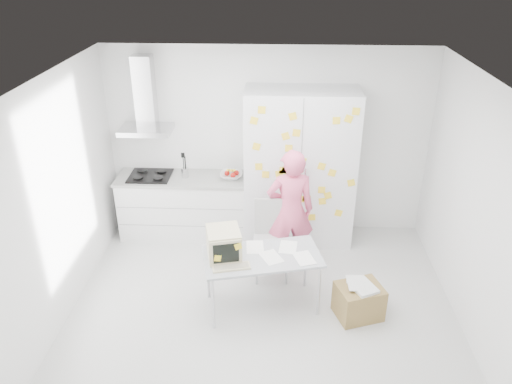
{
  "coord_description": "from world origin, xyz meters",
  "views": [
    {
      "loc": [
        0.14,
        -4.61,
        3.89
      ],
      "look_at": [
        -0.11,
        0.69,
        1.22
      ],
      "focal_mm": 35.0,
      "sensor_mm": 36.0,
      "label": 1
    }
  ],
  "objects_px": {
    "cardboard_box": "(359,301)",
    "person": "(290,211)",
    "chair": "(272,234)",
    "desk": "(238,250)"
  },
  "relations": [
    {
      "from": "chair",
      "to": "desk",
      "type": "bearing_deg",
      "value": -118.93
    },
    {
      "from": "person",
      "to": "cardboard_box",
      "type": "distance_m",
      "value": 1.39
    },
    {
      "from": "cardboard_box",
      "to": "desk",
      "type": "bearing_deg",
      "value": 176.27
    },
    {
      "from": "person",
      "to": "chair",
      "type": "bearing_deg",
      "value": 26.67
    },
    {
      "from": "desk",
      "to": "chair",
      "type": "height_order",
      "value": "desk"
    },
    {
      "from": "person",
      "to": "cardboard_box",
      "type": "relative_size",
      "value": 2.77
    },
    {
      "from": "person",
      "to": "chair",
      "type": "distance_m",
      "value": 0.38
    },
    {
      "from": "cardboard_box",
      "to": "person",
      "type": "bearing_deg",
      "value": 129.43
    },
    {
      "from": "desk",
      "to": "cardboard_box",
      "type": "height_order",
      "value": "desk"
    },
    {
      "from": "person",
      "to": "desk",
      "type": "distance_m",
      "value": 1.06
    }
  ]
}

